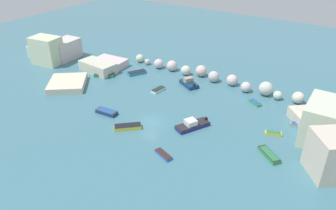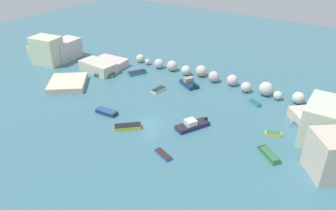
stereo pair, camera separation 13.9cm
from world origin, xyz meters
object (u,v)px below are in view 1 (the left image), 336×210
(moored_boat_2, at_px, (255,102))
(moored_boat_8, at_px, (137,73))
(moored_boat_6, at_px, (104,75))
(moored_boat_5, at_px, (298,125))
(moored_boat_9, at_px, (189,83))
(moored_boat_10, at_px, (158,90))
(moored_boat_4, at_px, (107,112))
(moored_boat_7, at_px, (273,133))
(moored_boat_11, at_px, (128,127))
(moored_boat_0, at_px, (163,155))
(moored_boat_3, at_px, (269,155))
(moored_boat_1, at_px, (192,125))

(moored_boat_2, height_order, moored_boat_8, moored_boat_8)
(moored_boat_6, bearing_deg, moored_boat_5, 154.73)
(moored_boat_5, xyz_separation_m, moored_boat_9, (-23.10, 3.59, 0.30))
(moored_boat_9, relative_size, moored_boat_10, 1.54)
(moored_boat_4, distance_m, moored_boat_7, 28.63)
(moored_boat_10, distance_m, moored_boat_11, 14.64)
(moored_boat_5, height_order, moored_boat_6, moored_boat_6)
(moored_boat_7, bearing_deg, moored_boat_10, -27.87)
(moored_boat_6, xyz_separation_m, moored_boat_10, (14.13, 0.65, -0.07))
(moored_boat_0, relative_size, moored_boat_9, 0.66)
(moored_boat_3, xyz_separation_m, moored_boat_7, (-1.26, 5.90, -0.08))
(moored_boat_1, height_order, moored_boat_7, moored_boat_1)
(moored_boat_6, bearing_deg, moored_boat_3, 139.86)
(moored_boat_2, bearing_deg, moored_boat_1, -80.12)
(moored_boat_3, relative_size, moored_boat_5, 1.67)
(moored_boat_2, xyz_separation_m, moored_boat_3, (7.40, -14.17, 0.07))
(moored_boat_1, xyz_separation_m, moored_boat_10, (-12.49, 8.01, -0.28))
(moored_boat_2, bearing_deg, moored_boat_10, -130.00)
(moored_boat_8, bearing_deg, moored_boat_5, 114.99)
(moored_boat_10, bearing_deg, moored_boat_9, 152.09)
(moored_boat_3, distance_m, moored_boat_10, 27.00)
(moored_boat_10, bearing_deg, moored_boat_8, -109.21)
(moored_boat_3, distance_m, moored_boat_7, 6.03)
(moored_boat_0, bearing_deg, moored_boat_7, -109.05)
(moored_boat_7, distance_m, moored_boat_8, 33.94)
(moored_boat_4, bearing_deg, moored_boat_0, -20.69)
(moored_boat_6, bearing_deg, moored_boat_11, 113.99)
(moored_boat_2, height_order, moored_boat_7, moored_boat_2)
(moored_boat_2, relative_size, moored_boat_3, 0.70)
(moored_boat_2, distance_m, moored_boat_8, 27.14)
(moored_boat_0, relative_size, moored_boat_8, 0.77)
(moored_boat_4, distance_m, moored_boat_5, 32.84)
(moored_boat_3, relative_size, moored_boat_8, 0.94)
(moored_boat_2, distance_m, moored_boat_6, 32.98)
(moored_boat_8, height_order, moored_boat_9, moored_boat_9)
(moored_boat_6, bearing_deg, moored_boat_1, 135.51)
(moored_boat_2, bearing_deg, moored_boat_5, 9.87)
(moored_boat_1, height_order, moored_boat_6, moored_boat_1)
(moored_boat_1, distance_m, moored_boat_3, 13.16)
(moored_boat_11, bearing_deg, moored_boat_9, -133.21)
(moored_boat_10, bearing_deg, moored_boat_3, 78.32)
(moored_boat_2, xyz_separation_m, moored_boat_9, (-14.36, -0.08, 0.32))
(moored_boat_7, bearing_deg, moored_boat_1, 2.76)
(moored_boat_1, relative_size, moored_boat_5, 2.48)
(moored_boat_1, bearing_deg, moored_boat_6, -78.47)
(moored_boat_3, height_order, moored_boat_11, moored_boat_11)
(moored_boat_8, bearing_deg, moored_boat_11, 63.03)
(moored_boat_0, distance_m, moored_boat_8, 30.24)
(moored_boat_6, xyz_separation_m, moored_boat_7, (38.51, -1.91, -0.11))
(moored_boat_6, height_order, moored_boat_8, moored_boat_8)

